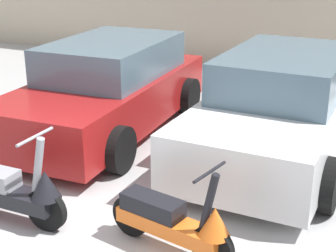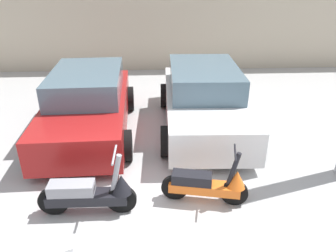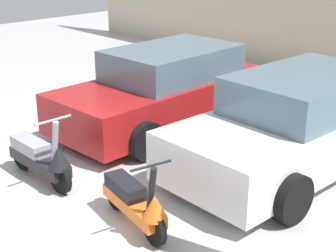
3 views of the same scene
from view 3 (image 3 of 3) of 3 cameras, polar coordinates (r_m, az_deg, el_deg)
name	(u,v)px [view 3 (image 3 of 3)]	position (r m, az deg, el deg)	size (l,w,h in m)	color
ground_plane	(32,221)	(6.85, -14.82, -10.13)	(28.00, 28.00, 0.00)	#B2B2B2
scooter_front_left	(41,158)	(7.65, -13.85, -3.42)	(1.56, 0.56, 1.09)	black
scooter_front_right	(136,202)	(6.34, -3.59, -8.37)	(1.43, 0.60, 1.01)	black
car_rear_left	(165,89)	(9.59, -0.29, 4.12)	(2.17, 4.31, 1.45)	maroon
car_rear_center	(297,124)	(8.04, 14.12, 0.20)	(2.20, 4.38, 1.47)	white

